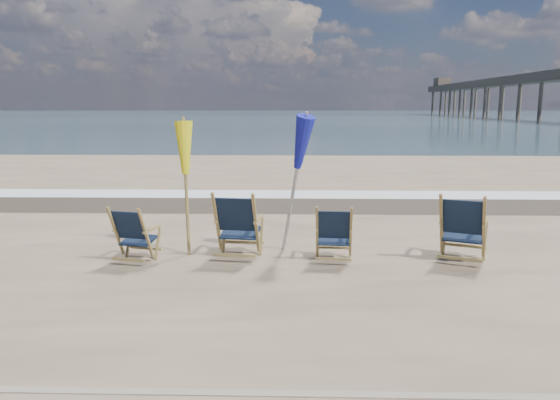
% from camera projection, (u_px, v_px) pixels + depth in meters
% --- Properties ---
extents(ocean, '(400.00, 400.00, 0.00)m').
position_uv_depth(ocean, '(294.00, 115.00, 132.82)').
color(ocean, '#3A5361').
rests_on(ocean, ground).
extents(surf_foam, '(200.00, 1.40, 0.01)m').
position_uv_depth(surf_foam, '(286.00, 194.00, 14.95)').
color(surf_foam, silver).
rests_on(surf_foam, ground).
extents(wet_sand_strip, '(200.00, 2.60, 0.00)m').
position_uv_depth(wet_sand_strip, '(285.00, 204.00, 13.47)').
color(wet_sand_strip, '#42362A').
rests_on(wet_sand_strip, ground).
extents(beach_chair_0, '(0.72, 0.78, 0.92)m').
position_uv_depth(beach_chair_0, '(146.00, 236.00, 8.26)').
color(beach_chair_0, '#111C32').
rests_on(beach_chair_0, ground).
extents(beach_chair_1, '(0.80, 0.88, 1.11)m').
position_uv_depth(beach_chair_1, '(256.00, 226.00, 8.45)').
color(beach_chair_1, '#111C32').
rests_on(beach_chair_1, ground).
extents(beach_chair_2, '(0.64, 0.71, 0.92)m').
position_uv_depth(beach_chair_2, '(351.00, 235.00, 8.32)').
color(beach_chair_2, '#111C32').
rests_on(beach_chair_2, ground).
extents(beach_chair_3, '(0.97, 1.01, 1.11)m').
position_uv_depth(beach_chair_3, '(484.00, 230.00, 8.18)').
color(beach_chair_3, '#111C32').
rests_on(beach_chair_3, ground).
extents(umbrella_yellow, '(0.30, 0.30, 2.14)m').
position_uv_depth(umbrella_yellow, '(185.00, 155.00, 8.72)').
color(umbrella_yellow, olive).
rests_on(umbrella_yellow, ground).
extents(umbrella_blue, '(0.30, 0.30, 2.32)m').
position_uv_depth(umbrella_blue, '(293.00, 145.00, 8.68)').
color(umbrella_blue, '#A5A5AD').
rests_on(umbrella_blue, ground).
extents(fishing_pier, '(4.40, 140.00, 9.30)m').
position_uv_depth(fishing_pier, '(560.00, 89.00, 77.81)').
color(fishing_pier, brown).
rests_on(fishing_pier, ground).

